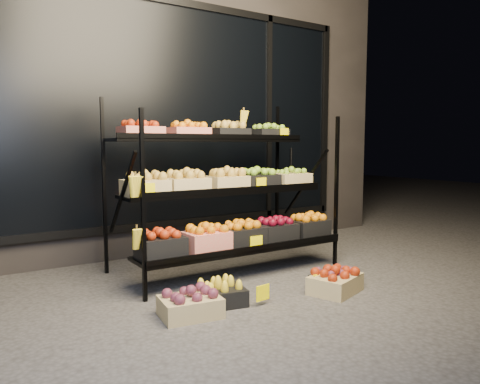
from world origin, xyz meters
TOP-DOWN VIEW (x-y plane):
  - ground at (0.00, 0.00)m, footprint 24.00×24.00m
  - building at (0.00, 2.59)m, footprint 6.00×2.08m
  - display_rack at (-0.01, 0.60)m, footprint 2.18×1.02m
  - tag_floor_a at (-0.31, -0.40)m, footprint 0.13×0.01m
  - tag_floor_b at (0.26, -0.40)m, footprint 0.13×0.01m
  - floor_crate_left at (-0.88, -0.30)m, footprint 0.46×0.36m
  - floor_crate_midleft at (-0.58, -0.21)m, footprint 0.43×0.35m
  - floor_crate_midright at (0.38, -0.47)m, footprint 0.51×0.44m
  - floor_crate_right at (0.42, -0.41)m, footprint 0.37×0.28m

SIDE VIEW (x-z plane):
  - ground at x=0.00m, z-range 0.00..0.00m
  - tag_floor_a at x=-0.31m, z-range 0.00..0.12m
  - tag_floor_b at x=0.26m, z-range 0.00..0.12m
  - floor_crate_right at x=0.42m, z-range -0.01..0.18m
  - floor_crate_midleft at x=-0.58m, z-range -0.01..0.19m
  - floor_crate_left at x=-0.88m, z-range -0.01..0.20m
  - floor_crate_midright at x=0.38m, z-range -0.01..0.21m
  - display_rack at x=-0.01m, z-range -0.06..1.63m
  - building at x=0.00m, z-range 0.00..3.50m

